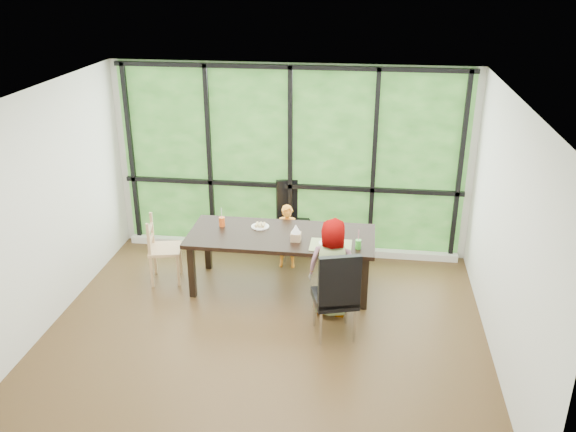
# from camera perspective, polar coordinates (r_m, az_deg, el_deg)

# --- Properties ---
(ground) EXTENTS (5.00, 5.00, 0.00)m
(ground) POSITION_cam_1_polar(r_m,az_deg,el_deg) (7.04, -2.21, -10.99)
(ground) COLOR black
(ground) RESTS_ON ground
(back_wall) EXTENTS (5.00, 0.00, 5.00)m
(back_wall) POSITION_cam_1_polar(r_m,az_deg,el_deg) (8.46, 0.26, 5.22)
(back_wall) COLOR silver
(back_wall) RESTS_ON ground
(foliage_backdrop) EXTENTS (4.80, 0.02, 2.65)m
(foliage_backdrop) POSITION_cam_1_polar(r_m,az_deg,el_deg) (8.44, 0.24, 5.18)
(foliage_backdrop) COLOR #254F1C
(foliage_backdrop) RESTS_ON back_wall
(window_mullions) EXTENTS (4.80, 0.06, 2.65)m
(window_mullions) POSITION_cam_1_polar(r_m,az_deg,el_deg) (8.41, 0.21, 5.10)
(window_mullions) COLOR black
(window_mullions) RESTS_ON back_wall
(window_sill) EXTENTS (4.80, 0.12, 0.10)m
(window_sill) POSITION_cam_1_polar(r_m,az_deg,el_deg) (8.86, 0.16, -3.02)
(window_sill) COLOR silver
(window_sill) RESTS_ON ground
(dining_table) EXTENTS (2.43, 1.20, 0.75)m
(dining_table) POSITION_cam_1_polar(r_m,az_deg,el_deg) (7.77, -0.63, -4.27)
(dining_table) COLOR black
(dining_table) RESTS_ON ground
(chair_window_leather) EXTENTS (0.59, 0.59, 1.08)m
(chair_window_leather) POSITION_cam_1_polar(r_m,az_deg,el_deg) (8.56, 0.68, -0.38)
(chair_window_leather) COLOR black
(chair_window_leather) RESTS_ON ground
(chair_interior_leather) EXTENTS (0.57, 0.57, 1.08)m
(chair_interior_leather) POSITION_cam_1_polar(r_m,az_deg,el_deg) (6.76, 4.44, -7.18)
(chair_interior_leather) COLOR black
(chair_interior_leather) RESTS_ON ground
(chair_end_beech) EXTENTS (0.48, 0.50, 0.90)m
(chair_end_beech) POSITION_cam_1_polar(r_m,az_deg,el_deg) (8.07, -11.53, -3.08)
(chair_end_beech) COLOR tan
(chair_end_beech) RESTS_ON ground
(child_toddler) EXTENTS (0.34, 0.22, 0.90)m
(child_toddler) POSITION_cam_1_polar(r_m,az_deg,el_deg) (8.25, -0.04, -1.95)
(child_toddler) COLOR orange
(child_toddler) RESTS_ON ground
(child_older) EXTENTS (0.62, 0.44, 1.21)m
(child_older) POSITION_cam_1_polar(r_m,az_deg,el_deg) (7.12, 4.27, -4.93)
(child_older) COLOR slate
(child_older) RESTS_ON ground
(placemat) EXTENTS (0.50, 0.37, 0.01)m
(placemat) POSITION_cam_1_polar(r_m,az_deg,el_deg) (7.33, 4.05, -2.77)
(placemat) COLOR tan
(placemat) RESTS_ON dining_table
(plate_far) EXTENTS (0.23, 0.23, 0.01)m
(plate_far) POSITION_cam_1_polar(r_m,az_deg,el_deg) (7.82, -2.65, -0.99)
(plate_far) COLOR white
(plate_far) RESTS_ON dining_table
(plate_near) EXTENTS (0.22, 0.22, 0.01)m
(plate_near) POSITION_cam_1_polar(r_m,az_deg,el_deg) (7.37, 3.78, -2.57)
(plate_near) COLOR white
(plate_near) RESTS_ON dining_table
(orange_cup) EXTENTS (0.08, 0.08, 0.12)m
(orange_cup) POSITION_cam_1_polar(r_m,az_deg,el_deg) (7.86, -6.25, -0.54)
(orange_cup) COLOR #E6581D
(orange_cup) RESTS_ON dining_table
(green_cup) EXTENTS (0.07, 0.07, 0.11)m
(green_cup) POSITION_cam_1_polar(r_m,az_deg,el_deg) (7.26, 6.65, -2.67)
(green_cup) COLOR green
(green_cup) RESTS_ON dining_table
(tissue_box) EXTENTS (0.12, 0.12, 0.11)m
(tissue_box) POSITION_cam_1_polar(r_m,az_deg,el_deg) (7.42, 0.74, -1.97)
(tissue_box) COLOR tan
(tissue_box) RESTS_ON dining_table
(crepe_rolls_far) EXTENTS (0.15, 0.12, 0.04)m
(crepe_rolls_far) POSITION_cam_1_polar(r_m,az_deg,el_deg) (7.81, -2.65, -0.83)
(crepe_rolls_far) COLOR tan
(crepe_rolls_far) RESTS_ON plate_far
(crepe_rolls_near) EXTENTS (0.15, 0.12, 0.04)m
(crepe_rolls_near) POSITION_cam_1_polar(r_m,az_deg,el_deg) (7.36, 3.78, -2.40)
(crepe_rolls_near) COLOR tan
(crepe_rolls_near) RESTS_ON plate_near
(straw_white) EXTENTS (0.01, 0.04, 0.20)m
(straw_white) POSITION_cam_1_polar(r_m,az_deg,el_deg) (7.82, -6.28, 0.14)
(straw_white) COLOR white
(straw_white) RESTS_ON orange_cup
(straw_pink) EXTENTS (0.01, 0.04, 0.20)m
(straw_pink) POSITION_cam_1_polar(r_m,az_deg,el_deg) (7.22, 6.68, -1.98)
(straw_pink) COLOR pink
(straw_pink) RESTS_ON green_cup
(tissue) EXTENTS (0.12, 0.12, 0.11)m
(tissue) POSITION_cam_1_polar(r_m,az_deg,el_deg) (7.37, 0.75, -1.21)
(tissue) COLOR white
(tissue) RESTS_ON tissue_box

